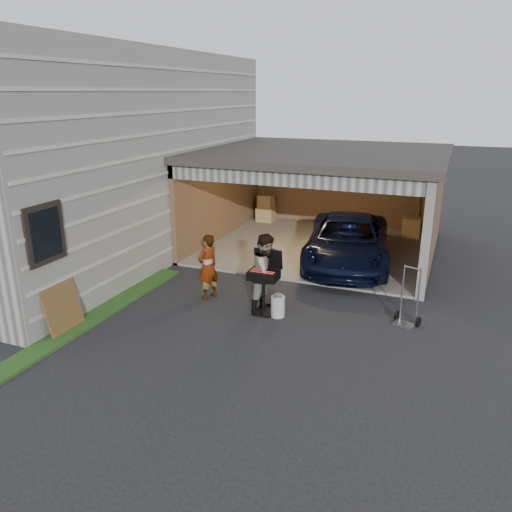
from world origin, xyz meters
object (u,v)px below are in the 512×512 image
Objects in this scene: man at (267,273)px; bbq_grill at (264,277)px; woman at (208,267)px; hand_truck at (407,313)px; propane_tank at (278,306)px; plywood_panel at (63,308)px; minivan at (347,243)px.

man reaches higher than bbq_grill.
bbq_grill is at bearing 98.45° from woman.
hand_truck is (2.85, 0.57, -0.57)m from bbq_grill.
bbq_grill is 3.08× the size of propane_tank.
man is at bearing 105.18° from woman.
plywood_panel is (-1.85, -2.53, -0.27)m from woman.
propane_tank is at bearing 31.15° from plywood_panel.
minivan is at bearing 141.88° from hand_truck.
minivan is 3.76m from bbq_grill.
woman is at bearing 94.67° from man.
man reaches higher than propane_tank.
woman reaches higher than plywood_panel.
bbq_grill is at bearing -168.04° from man.
minivan is 3.05× the size of woman.
man is 0.74m from propane_tank.
man is 2.95m from hand_truck.
man reaches higher than woman.
woman is at bearing 168.92° from bbq_grill.
minivan is 3.74× the size of hand_truck.
bbq_grill is at bearing -114.28° from minivan.
minivan is 2.70× the size of man.
man is at bearing -151.93° from hand_truck.
bbq_grill is at bearing -148.49° from hand_truck.
propane_tank is (0.33, -0.05, -0.59)m from bbq_grill.
woman is at bearing 53.87° from plywood_panel.
minivan is 4.13m from woman.
plywood_panel is 6.77m from hand_truck.
woman is 3.38× the size of propane_tank.
bbq_grill is (1.45, -0.28, 0.06)m from woman.
minivan is 7.26m from plywood_panel.
plywood_panel is 0.80× the size of hand_truck.
man is at bearing -115.13° from minivan.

